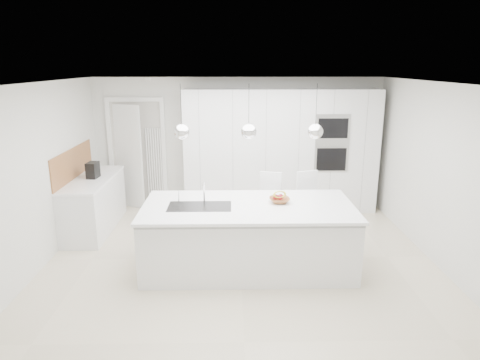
{
  "coord_description": "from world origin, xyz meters",
  "views": [
    {
      "loc": [
        -0.11,
        -5.71,
        2.73
      ],
      "look_at": [
        0.0,
        0.3,
        1.1
      ],
      "focal_mm": 32.0,
      "sensor_mm": 36.0,
      "label": 1
    }
  ],
  "objects_px": {
    "island_base": "(248,239)",
    "bar_stool_left": "(271,209)",
    "fruit_bowl": "(280,200)",
    "espresso_machine": "(93,170)",
    "bar_stool_right": "(308,208)"
  },
  "relations": [
    {
      "from": "island_base",
      "to": "bar_stool_left",
      "type": "relative_size",
      "value": 2.56
    },
    {
      "from": "fruit_bowl",
      "to": "espresso_machine",
      "type": "relative_size",
      "value": 1.06
    },
    {
      "from": "fruit_bowl",
      "to": "bar_stool_left",
      "type": "distance_m",
      "value": 0.86
    },
    {
      "from": "bar_stool_right",
      "to": "bar_stool_left",
      "type": "bearing_deg",
      "value": 161.0
    },
    {
      "from": "fruit_bowl",
      "to": "bar_stool_right",
      "type": "xyz_separation_m",
      "value": [
        0.53,
        0.76,
        -0.38
      ]
    },
    {
      "from": "fruit_bowl",
      "to": "espresso_machine",
      "type": "distance_m",
      "value": 3.27
    },
    {
      "from": "fruit_bowl",
      "to": "bar_stool_right",
      "type": "height_order",
      "value": "bar_stool_right"
    },
    {
      "from": "espresso_machine",
      "to": "bar_stool_left",
      "type": "distance_m",
      "value": 3.02
    },
    {
      "from": "island_base",
      "to": "bar_stool_right",
      "type": "relative_size",
      "value": 2.53
    },
    {
      "from": "espresso_machine",
      "to": "island_base",
      "type": "bearing_deg",
      "value": -25.98
    },
    {
      "from": "espresso_machine",
      "to": "bar_stool_left",
      "type": "bearing_deg",
      "value": -6.7
    },
    {
      "from": "fruit_bowl",
      "to": "bar_stool_left",
      "type": "xyz_separation_m",
      "value": [
        -0.04,
        0.77,
        -0.39
      ]
    },
    {
      "from": "island_base",
      "to": "bar_stool_left",
      "type": "distance_m",
      "value": 1.0
    },
    {
      "from": "island_base",
      "to": "fruit_bowl",
      "type": "xyz_separation_m",
      "value": [
        0.43,
        0.15,
        0.5
      ]
    },
    {
      "from": "island_base",
      "to": "bar_stool_left",
      "type": "xyz_separation_m",
      "value": [
        0.39,
        0.91,
        0.12
      ]
    }
  ]
}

